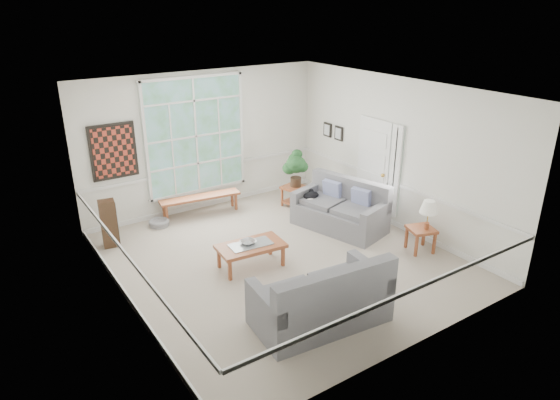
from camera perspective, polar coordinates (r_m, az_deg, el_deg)
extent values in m
cube|color=#A59888|center=(9.06, 0.18, -6.72)|extent=(5.50, 6.00, 0.01)
cube|color=white|center=(8.06, 0.20, 12.35)|extent=(5.50, 6.00, 0.02)
cube|color=white|center=(10.94, -8.67, 6.67)|extent=(5.50, 0.02, 3.00)
cube|color=white|center=(6.38, 15.48, -5.43)|extent=(5.50, 0.02, 3.00)
cube|color=white|center=(7.38, -17.84, -1.87)|extent=(0.02, 6.00, 3.00)
cube|color=white|center=(10.16, 13.22, 5.13)|extent=(0.02, 6.00, 3.00)
cube|color=white|center=(10.79, -9.59, 7.22)|extent=(2.30, 0.08, 2.40)
cube|color=white|center=(10.66, 10.55, 3.60)|extent=(0.08, 0.90, 2.10)
cube|color=white|center=(10.22, 13.02, 3.18)|extent=(0.08, 0.26, 1.90)
cube|color=maroon|center=(10.23, -18.49, 5.27)|extent=(0.90, 0.06, 1.10)
cube|color=black|center=(11.33, 6.69, 7.57)|extent=(0.04, 0.26, 0.32)
cube|color=black|center=(11.63, 5.41, 7.99)|extent=(0.04, 0.26, 0.32)
cube|color=slate|center=(10.08, 6.85, -0.65)|extent=(1.40, 2.01, 0.99)
cube|color=slate|center=(7.20, 4.63, -10.29)|extent=(1.99, 1.17, 1.03)
cube|color=brown|center=(8.72, -3.33, -6.36)|extent=(1.20, 0.73, 0.43)
imported|color=#98979C|center=(8.63, -3.67, -4.80)|extent=(0.35, 0.35, 0.08)
cube|color=brown|center=(10.93, -9.06, -0.58)|extent=(1.77, 0.57, 0.41)
cube|color=brown|center=(11.20, 1.60, 0.45)|extent=(0.57, 0.57, 0.47)
cube|color=brown|center=(9.58, 15.73, -4.35)|extent=(0.57, 0.57, 0.46)
cylinder|color=gray|center=(10.59, -13.66, -2.54)|extent=(0.54, 0.54, 0.12)
cube|color=#372416|center=(9.83, -18.97, -2.56)|extent=(0.32, 0.27, 0.93)
ellipsoid|color=black|center=(10.31, 3.58, 0.56)|extent=(0.43, 0.40, 0.17)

